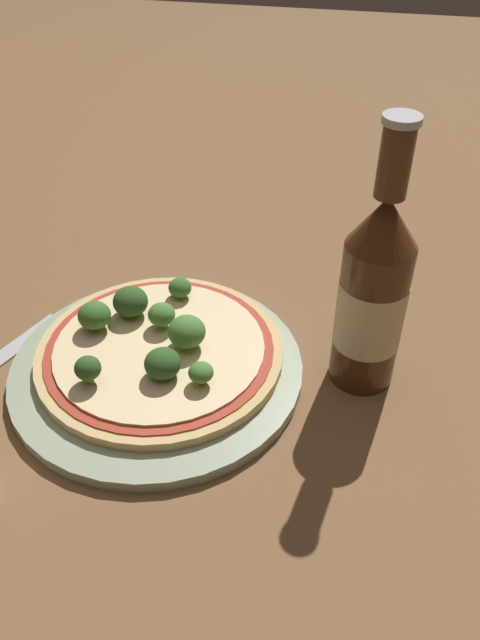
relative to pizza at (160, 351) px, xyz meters
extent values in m
plane|color=brown|center=(0.01, -0.01, -0.02)|extent=(3.00, 3.00, 0.00)
cylinder|color=#93A384|center=(0.00, -0.01, -0.01)|extent=(0.28, 0.28, 0.01)
cylinder|color=tan|center=(0.00, 0.00, 0.00)|extent=(0.24, 0.24, 0.01)
cylinder|color=#A83823|center=(0.00, 0.00, 0.00)|extent=(0.22, 0.22, 0.00)
cylinder|color=beige|center=(0.00, 0.00, 0.01)|extent=(0.20, 0.20, 0.00)
cylinder|color=#7A9E5B|center=(-0.01, 0.03, 0.01)|extent=(0.01, 0.01, 0.01)
ellipsoid|color=#477A33|center=(-0.01, 0.03, 0.02)|extent=(0.03, 0.03, 0.02)
cylinder|color=#7A9E5B|center=(0.05, -0.04, 0.01)|extent=(0.01, 0.01, 0.01)
ellipsoid|color=#477A33|center=(0.05, -0.04, 0.02)|extent=(0.02, 0.02, 0.02)
cylinder|color=#7A9E5B|center=(-0.04, -0.06, 0.01)|extent=(0.01, 0.01, 0.01)
ellipsoid|color=#2D5123|center=(-0.04, -0.06, 0.02)|extent=(0.02, 0.02, 0.02)
cylinder|color=#7A9E5B|center=(0.00, 0.08, 0.01)|extent=(0.01, 0.01, 0.01)
ellipsoid|color=#386628|center=(0.00, 0.08, 0.02)|extent=(0.02, 0.02, 0.02)
cylinder|color=#7A9E5B|center=(-0.07, 0.01, 0.01)|extent=(0.01, 0.01, 0.01)
ellipsoid|color=#386628|center=(-0.07, 0.01, 0.02)|extent=(0.03, 0.03, 0.03)
cylinder|color=#7A9E5B|center=(0.03, 0.01, 0.01)|extent=(0.01, 0.01, 0.01)
ellipsoid|color=#477A33|center=(0.03, 0.01, 0.02)|extent=(0.04, 0.04, 0.03)
cylinder|color=#7A9E5B|center=(0.02, -0.04, 0.01)|extent=(0.01, 0.01, 0.01)
ellipsoid|color=#2D5123|center=(0.02, -0.04, 0.02)|extent=(0.03, 0.03, 0.03)
cylinder|color=#7A9E5B|center=(-0.04, 0.04, 0.01)|extent=(0.01, 0.01, 0.01)
ellipsoid|color=#2D5123|center=(-0.04, 0.04, 0.02)|extent=(0.03, 0.03, 0.03)
cylinder|color=#472814|center=(0.19, 0.03, 0.05)|extent=(0.06, 0.06, 0.15)
cylinder|color=#C6B793|center=(0.19, 0.03, 0.06)|extent=(0.06, 0.06, 0.07)
cone|color=#472814|center=(0.19, 0.03, 0.15)|extent=(0.06, 0.06, 0.04)
cylinder|color=#472814|center=(0.19, 0.03, 0.20)|extent=(0.03, 0.03, 0.06)
cylinder|color=#B2B2B7|center=(0.19, 0.03, 0.23)|extent=(0.03, 0.03, 0.01)
camera|label=1|loc=(0.17, -0.42, 0.40)|focal=35.00mm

